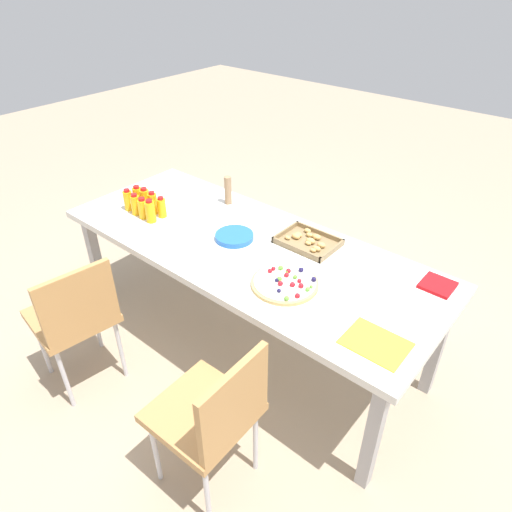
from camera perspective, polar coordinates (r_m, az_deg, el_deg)
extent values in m
plane|color=tan|center=(2.98, -1.08, -10.43)|extent=(12.00, 12.00, 0.00)
cube|color=silver|center=(2.53, -1.25, 1.12)|extent=(2.22, 0.87, 0.04)
cube|color=#99999E|center=(3.24, -19.33, -0.63)|extent=(0.06, 0.06, 0.69)
cube|color=#99999E|center=(2.16, 14.38, -20.98)|extent=(0.06, 0.06, 0.69)
cube|color=#99999E|center=(3.57, -9.90, 4.31)|extent=(0.06, 0.06, 0.69)
cube|color=#99999E|center=(2.64, 21.74, -10.27)|extent=(0.06, 0.06, 0.69)
cube|color=#B7844C|center=(2.66, -22.02, -6.92)|extent=(0.45, 0.45, 0.04)
cube|color=#B7844C|center=(2.40, -21.27, -5.73)|extent=(0.08, 0.38, 0.38)
cylinder|color=silver|center=(2.91, -25.11, -10.23)|extent=(0.02, 0.02, 0.41)
cylinder|color=silver|center=(2.96, -19.42, -7.71)|extent=(0.02, 0.02, 0.41)
cylinder|color=silver|center=(2.68, -22.71, -14.05)|extent=(0.02, 0.02, 0.41)
cylinder|color=silver|center=(2.73, -16.53, -11.19)|extent=(0.02, 0.02, 0.41)
cube|color=#B7844C|center=(2.06, -6.70, -18.80)|extent=(0.41, 0.41, 0.04)
cube|color=#B7844C|center=(1.83, -2.72, -18.17)|extent=(0.04, 0.38, 0.38)
cylinder|color=silver|center=(2.28, -12.43, -22.76)|extent=(0.02, 0.02, 0.41)
cylinder|color=silver|center=(2.39, -6.39, -18.06)|extent=(0.02, 0.02, 0.41)
cylinder|color=silver|center=(2.14, -6.10, -27.62)|extent=(0.02, 0.02, 0.41)
cylinder|color=silver|center=(2.26, -0.06, -22.15)|extent=(0.02, 0.02, 0.41)
cylinder|color=#F8AB14|center=(2.95, -15.66, 6.67)|extent=(0.06, 0.06, 0.12)
cylinder|color=red|center=(2.92, -15.87, 7.87)|extent=(0.04, 0.04, 0.02)
cylinder|color=#FAAC14|center=(2.89, -14.81, 6.15)|extent=(0.06, 0.06, 0.12)
cylinder|color=red|center=(2.86, -15.01, 7.35)|extent=(0.04, 0.04, 0.02)
cylinder|color=#F9AE14|center=(2.83, -13.92, 5.72)|extent=(0.06, 0.06, 0.12)
cylinder|color=red|center=(2.81, -14.10, 6.90)|extent=(0.04, 0.04, 0.02)
cylinder|color=#F8AD14|center=(2.78, -13.05, 5.39)|extent=(0.06, 0.06, 0.13)
cylinder|color=red|center=(2.75, -13.24, 6.71)|extent=(0.04, 0.04, 0.02)
cylinder|color=#F9AC14|center=(2.98, -14.55, 7.14)|extent=(0.06, 0.06, 0.12)
cylinder|color=red|center=(2.95, -14.74, 8.32)|extent=(0.04, 0.04, 0.02)
cylinder|color=#FAAD14|center=(2.92, -13.67, 6.82)|extent=(0.06, 0.06, 0.13)
cylinder|color=red|center=(2.89, -13.87, 8.11)|extent=(0.04, 0.04, 0.02)
cylinder|color=#FAAB14|center=(2.87, -12.74, 6.38)|extent=(0.05, 0.05, 0.13)
cylinder|color=red|center=(2.84, -12.92, 7.66)|extent=(0.03, 0.03, 0.02)
cylinder|color=#FAAD14|center=(2.82, -11.69, 5.89)|extent=(0.05, 0.05, 0.12)
cylinder|color=red|center=(2.79, -11.85, 7.08)|extent=(0.03, 0.03, 0.02)
cylinder|color=tan|center=(2.22, 3.61, -3.44)|extent=(0.33, 0.33, 0.02)
cylinder|color=white|center=(2.21, 3.62, -3.19)|extent=(0.30, 0.30, 0.01)
sphere|color=#66B238|center=(2.22, 4.91, -2.63)|extent=(0.02, 0.02, 0.02)
sphere|color=red|center=(2.17, 4.58, -3.58)|extent=(0.03, 0.03, 0.03)
sphere|color=red|center=(2.27, 2.20, -1.58)|extent=(0.02, 0.02, 0.02)
sphere|color=#1E1947|center=(2.22, 7.24, -2.90)|extent=(0.03, 0.03, 0.03)
sphere|color=#66B238|center=(2.20, 2.94, -2.89)|extent=(0.03, 0.03, 0.03)
sphere|color=#66B238|center=(2.26, 3.94, -1.97)|extent=(0.02, 0.02, 0.02)
sphere|color=#1E1947|center=(2.20, 2.62, -3.03)|extent=(0.02, 0.02, 0.02)
sphere|color=#1E1947|center=(2.13, 2.89, -4.34)|extent=(0.02, 0.02, 0.02)
sphere|color=red|center=(2.18, 3.06, -3.44)|extent=(0.03, 0.03, 0.03)
sphere|color=#66B238|center=(2.09, 3.84, -5.30)|extent=(0.02, 0.02, 0.02)
sphere|color=red|center=(2.26, 1.77, -1.86)|extent=(0.02, 0.02, 0.02)
sphere|color=red|center=(2.11, 5.21, -4.96)|extent=(0.02, 0.02, 0.02)
sphere|color=red|center=(2.17, 5.65, -3.70)|extent=(0.03, 0.03, 0.03)
sphere|color=#66B238|center=(2.15, 6.46, -4.16)|extent=(0.02, 0.02, 0.02)
sphere|color=#66B238|center=(2.28, 3.10, -1.49)|extent=(0.03, 0.03, 0.03)
sphere|color=red|center=(2.23, 3.84, -2.38)|extent=(0.02, 0.02, 0.02)
sphere|color=red|center=(2.26, 4.07, -1.86)|extent=(0.02, 0.02, 0.02)
sphere|color=#66B238|center=(2.17, 6.92, -3.83)|extent=(0.02, 0.02, 0.02)
sphere|color=#1E1947|center=(2.27, 5.65, -1.73)|extent=(0.03, 0.03, 0.03)
sphere|color=red|center=(2.20, 5.44, -3.12)|extent=(0.02, 0.02, 0.02)
cube|color=olive|center=(2.54, 6.49, 1.62)|extent=(0.32, 0.24, 0.01)
cube|color=olive|center=(2.45, 4.98, 0.79)|extent=(0.32, 0.01, 0.03)
cube|color=olive|center=(2.61, 7.94, 2.89)|extent=(0.32, 0.01, 0.03)
cube|color=olive|center=(2.61, 3.68, 3.06)|extent=(0.01, 0.24, 0.03)
cube|color=olive|center=(2.46, 9.49, 0.62)|extent=(0.01, 0.24, 0.03)
ellipsoid|color=tan|center=(2.52, 6.85, 1.90)|extent=(0.05, 0.04, 0.03)
ellipsoid|color=tan|center=(2.56, 5.02, 2.47)|extent=(0.05, 0.04, 0.03)
ellipsoid|color=tan|center=(2.45, 7.14, 0.72)|extent=(0.03, 0.02, 0.02)
ellipsoid|color=tan|center=(2.62, 6.46, 3.17)|extent=(0.04, 0.03, 0.02)
ellipsoid|color=tan|center=(2.46, 7.60, 0.93)|extent=(0.05, 0.03, 0.03)
ellipsoid|color=tan|center=(2.46, 7.66, 0.82)|extent=(0.04, 0.03, 0.02)
ellipsoid|color=tan|center=(2.51, 6.53, 1.62)|extent=(0.04, 0.03, 0.02)
ellipsoid|color=tan|center=(2.58, 5.31, 2.67)|extent=(0.05, 0.03, 0.03)
ellipsoid|color=tan|center=(2.56, 7.58, 2.39)|extent=(0.05, 0.04, 0.03)
ellipsoid|color=tan|center=(2.50, 8.16, 1.37)|extent=(0.05, 0.03, 0.03)
ellipsoid|color=tan|center=(2.55, 3.96, 2.30)|extent=(0.03, 0.02, 0.02)
ellipsoid|color=tan|center=(2.58, 6.69, 2.65)|extent=(0.04, 0.03, 0.02)
cylinder|color=blue|center=(2.57, -2.68, 2.23)|extent=(0.22, 0.22, 0.00)
cylinder|color=blue|center=(2.57, -2.69, 2.32)|extent=(0.22, 0.22, 0.00)
cylinder|color=blue|center=(2.57, -2.69, 2.42)|extent=(0.22, 0.22, 0.00)
cylinder|color=blue|center=(2.56, -2.69, 2.52)|extent=(0.22, 0.22, 0.00)
cylinder|color=blue|center=(2.56, -2.69, 2.61)|extent=(0.22, 0.22, 0.00)
cylinder|color=blue|center=(2.56, -2.70, 2.71)|extent=(0.22, 0.22, 0.00)
cube|color=red|center=(2.37, 21.73, -3.39)|extent=(0.15, 0.15, 0.02)
cylinder|color=#9E7A56|center=(2.91, -3.52, 8.19)|extent=(0.04, 0.04, 0.18)
cube|color=yellow|center=(1.98, 14.72, -10.48)|extent=(0.26, 0.20, 0.01)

